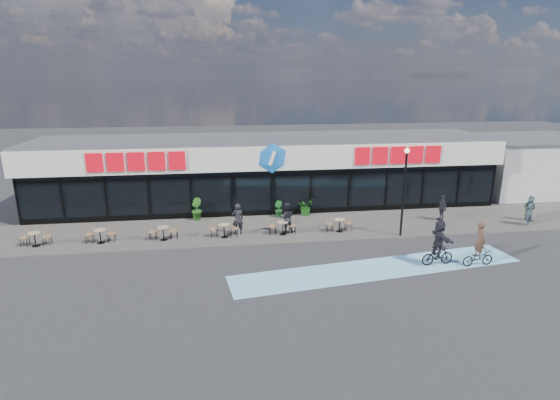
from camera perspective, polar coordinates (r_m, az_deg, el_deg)
The scene contains 22 objects.
ground at distance 21.37m, azimuth 1.16°, elevation -7.87°, with size 120.00×120.00×0.00m, color #28282B.
sidewalk at distance 25.49m, azimuth -0.39°, elevation -3.72°, with size 44.00×5.00×0.10m, color #58534E.
bike_lane at distance 21.01m, azimuth 12.78°, elevation -8.71°, with size 14.00×2.20×0.01m, color #76BDDF.
building at distance 30.07m, azimuth -1.73°, elevation 3.86°, with size 30.60×6.57×4.75m.
neighbour_building at distance 38.94m, azimuth 29.74°, elevation 4.13°, with size 9.20×7.20×4.11m.
lamp_post at distance 24.33m, azimuth 15.93°, elevation 1.98°, with size 0.28×0.28×4.87m.
bistro_set_0 at distance 26.02m, azimuth -29.31°, elevation -4.26°, with size 1.54×0.62×0.90m.
bistro_set_1 at distance 24.99m, azimuth -22.38°, elevation -4.16°, with size 1.54×0.62×0.90m.
bistro_set_2 at distance 24.35m, azimuth -14.98°, elevation -3.98°, with size 1.54×0.62×0.90m.
bistro_set_3 at distance 24.13m, azimuth -7.32°, elevation -3.74°, with size 1.54×0.62×0.90m.
bistro_set_4 at distance 24.35m, azimuth 0.34°, elevation -3.42°, with size 1.54×0.62×0.90m.
bistro_set_5 at distance 24.98m, azimuth 7.73°, elevation -3.06°, with size 1.54×0.62×0.90m.
potted_plant_left at distance 27.15m, azimuth -10.89°, elevation -1.17°, with size 0.74×0.60×1.35m, color #245C1A.
potted_plant_mid at distance 27.22m, azimuth -0.23°, elevation -1.19°, with size 0.56×0.45×1.02m, color #164F1C.
potted_plant_right at distance 27.66m, azimuth 3.38°, elevation -0.86°, with size 0.98×0.85×1.09m, color #1C5518.
patron_left at distance 24.32m, azimuth -5.55°, elevation -2.48°, with size 0.64×0.42×1.75m, color black.
patron_right at distance 24.44m, azimuth 0.88°, elevation -2.33°, with size 0.84×0.66×1.73m, color black.
pedestrian_a at distance 28.33m, azimuth 20.35°, elevation -0.94°, with size 0.92×0.38×1.57m, color #23232B.
pedestrian_b at distance 30.62m, azimuth 29.80°, elevation -0.92°, with size 0.74×0.58×1.52m, color #1B311E.
pedestrian_c at distance 29.49m, azimuth 29.73°, elevation -1.32°, with size 0.62×0.40×1.69m, color #31424C.
cyclist_a at distance 22.50m, azimuth 24.53°, elevation -6.02°, with size 1.56×0.65×2.17m.
cyclist_b at distance 21.78m, azimuth 20.03°, elevation -5.38°, with size 1.60×1.67×2.22m.
Camera 1 is at (-3.05, -19.31, 8.63)m, focal length 28.00 mm.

